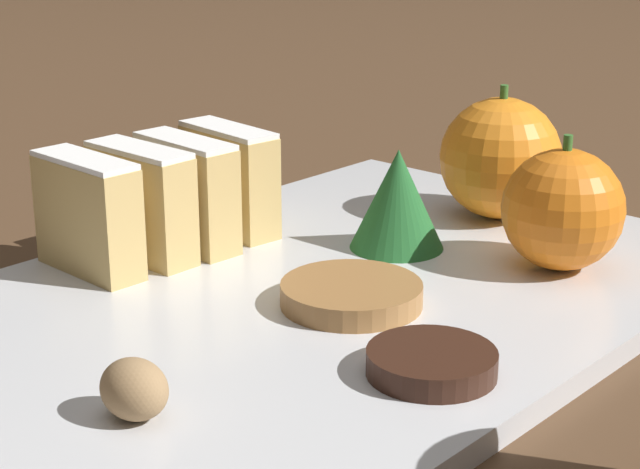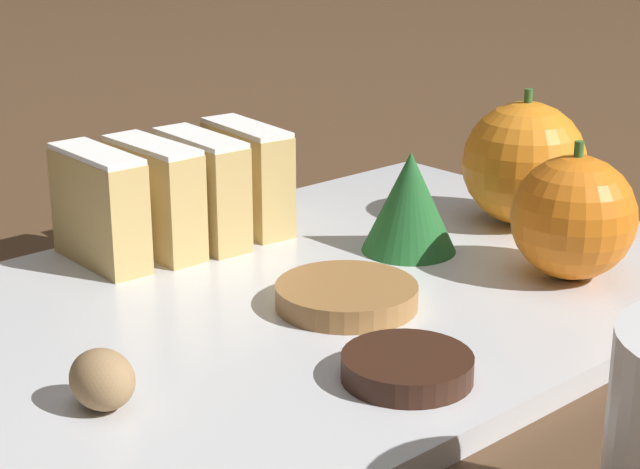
{
  "view_description": "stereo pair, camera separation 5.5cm",
  "coord_description": "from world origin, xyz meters",
  "px_view_note": "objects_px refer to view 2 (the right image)",
  "views": [
    {
      "loc": [
        0.35,
        -0.39,
        0.22
      ],
      "look_at": [
        0.0,
        0.0,
        0.04
      ],
      "focal_mm": 60.0,
      "sensor_mm": 36.0,
      "label": 1
    },
    {
      "loc": [
        0.39,
        -0.35,
        0.22
      ],
      "look_at": [
        0.0,
        0.0,
        0.04
      ],
      "focal_mm": 60.0,
      "sensor_mm": 36.0,
      "label": 2
    }
  ],
  "objects_px": {
    "orange_far": "(573,217)",
    "walnut": "(102,379)",
    "chocolate_cookie": "(407,367)",
    "orange_near": "(524,163)"
  },
  "relations": [
    {
      "from": "walnut",
      "to": "chocolate_cookie",
      "type": "relative_size",
      "value": 0.53
    },
    {
      "from": "walnut",
      "to": "chocolate_cookie",
      "type": "distance_m",
      "value": 0.13
    },
    {
      "from": "orange_far",
      "to": "chocolate_cookie",
      "type": "bearing_deg",
      "value": -80.02
    },
    {
      "from": "orange_near",
      "to": "walnut",
      "type": "relative_size",
      "value": 2.76
    },
    {
      "from": "orange_far",
      "to": "walnut",
      "type": "relative_size",
      "value": 2.46
    },
    {
      "from": "orange_far",
      "to": "orange_near",
      "type": "bearing_deg",
      "value": 143.82
    },
    {
      "from": "orange_far",
      "to": "walnut",
      "type": "distance_m",
      "value": 0.27
    },
    {
      "from": "orange_far",
      "to": "chocolate_cookie",
      "type": "xyz_separation_m",
      "value": [
        0.03,
        -0.16,
        -0.03
      ]
    },
    {
      "from": "orange_far",
      "to": "chocolate_cookie",
      "type": "distance_m",
      "value": 0.16
    },
    {
      "from": "walnut",
      "to": "orange_near",
      "type": "bearing_deg",
      "value": 96.98
    }
  ]
}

